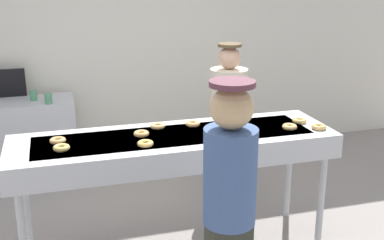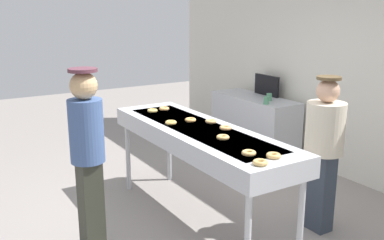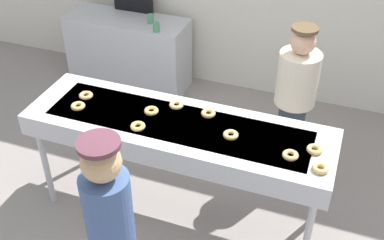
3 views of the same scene
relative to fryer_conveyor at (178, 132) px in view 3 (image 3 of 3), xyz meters
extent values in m
plane|color=gray|center=(0.00, 0.00, -0.93)|extent=(16.00, 16.00, 0.00)
cube|color=#B7BABF|center=(0.00, 0.00, 0.00)|extent=(2.55, 0.74, 0.19)
cube|color=slate|center=(0.00, 0.00, 0.06)|extent=(2.17, 0.52, 0.08)
cylinder|color=#B7BABF|center=(-1.18, -0.29, -0.51)|extent=(0.06, 0.06, 0.84)
cylinder|color=#B7BABF|center=(1.18, -0.29, -0.51)|extent=(0.06, 0.06, 0.84)
cylinder|color=#B7BABF|center=(-1.18, 0.29, -0.51)|extent=(0.06, 0.06, 0.84)
cylinder|color=#B7BABF|center=(1.18, 0.29, -0.51)|extent=(0.06, 0.06, 0.84)
torus|color=#E5B56D|center=(-0.09, 0.21, 0.12)|extent=(0.14, 0.14, 0.04)
torus|color=#DCBC62|center=(-0.86, -0.10, 0.12)|extent=(0.13, 0.13, 0.04)
torus|color=#E1AF63|center=(1.10, 0.01, 0.12)|extent=(0.15, 0.15, 0.04)
torus|color=#EAAB5C|center=(-0.25, 0.05, 0.12)|extent=(0.17, 0.17, 0.04)
torus|color=#E3B265|center=(0.46, -0.03, 0.12)|extent=(0.17, 0.17, 0.04)
torus|color=#EDAF65|center=(-0.89, 0.07, 0.12)|extent=(0.15, 0.15, 0.04)
torus|color=#DBB063|center=(1.17, -0.18, 0.12)|extent=(0.17, 0.17, 0.04)
torus|color=#EAAB65|center=(0.20, 0.18, 0.12)|extent=(0.17, 0.17, 0.04)
torus|color=#ECB86C|center=(0.94, -0.11, 0.12)|extent=(0.16, 0.16, 0.04)
torus|color=#E9BC5E|center=(-0.27, -0.18, 0.12)|extent=(0.15, 0.15, 0.04)
cube|color=#313A47|center=(0.80, 0.94, -0.52)|extent=(0.24, 0.18, 0.82)
cylinder|color=beige|center=(0.80, 0.94, 0.14)|extent=(0.38, 0.38, 0.51)
sphere|color=tan|center=(0.80, 0.94, 0.51)|extent=(0.22, 0.22, 0.22)
cylinder|color=brown|center=(0.80, 0.94, 0.64)|extent=(0.23, 0.23, 0.03)
cylinder|color=#3F598C|center=(0.02, -1.18, 0.24)|extent=(0.30, 0.30, 0.56)
sphere|color=tan|center=(0.02, -1.18, 0.64)|extent=(0.24, 0.24, 0.24)
cylinder|color=#572E3A|center=(0.02, -1.18, 0.77)|extent=(0.25, 0.25, 0.03)
cube|color=#B7BABF|center=(-1.44, 1.93, -0.48)|extent=(1.51, 0.56, 0.90)
cylinder|color=#4C8C66|center=(-0.95, 1.73, 0.02)|extent=(0.08, 0.08, 0.11)
cylinder|color=#4C8C66|center=(-1.10, 1.92, 0.02)|extent=(0.08, 0.08, 0.11)
camera|label=1|loc=(-0.87, -3.50, 1.34)|focal=45.41mm
camera|label=2|loc=(3.60, -2.31, 1.27)|focal=40.80mm
camera|label=3|loc=(1.19, -2.88, 2.39)|focal=44.71mm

